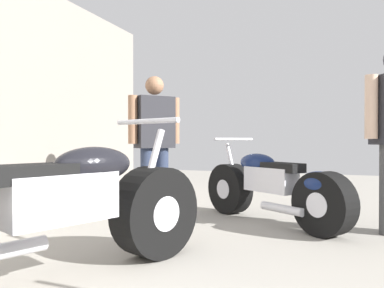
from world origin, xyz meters
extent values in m
plane|color=#9E998E|center=(0.00, 3.06, 0.00)|extent=(14.68, 14.68, 0.00)
cylinder|color=black|center=(-0.53, 2.63, 0.34)|extent=(0.49, 0.72, 0.68)
cylinder|color=silver|center=(-0.53, 2.63, 0.34)|extent=(0.34, 0.34, 0.26)
cube|color=silver|center=(-0.82, 1.92, 0.53)|extent=(0.49, 0.72, 0.30)
ellipsoid|color=black|center=(-0.73, 2.14, 0.72)|extent=(0.46, 0.62, 0.23)
cube|color=black|center=(-0.89, 1.74, 0.69)|extent=(0.41, 0.56, 0.11)
cylinder|color=silver|center=(-0.54, 2.59, 0.66)|extent=(0.15, 0.27, 0.62)
cylinder|color=silver|center=(-0.56, 2.55, 1.02)|extent=(0.62, 0.28, 0.04)
cylinder|color=black|center=(-0.43, 4.50, 0.30)|extent=(0.60, 0.52, 0.59)
cylinder|color=silver|center=(-0.43, 4.50, 0.30)|extent=(0.31, 0.31, 0.22)
cylinder|color=black|center=(0.66, 3.72, 0.30)|extent=(0.60, 0.52, 0.59)
cylinder|color=silver|center=(0.66, 3.72, 0.30)|extent=(0.31, 0.31, 0.22)
cube|color=silver|center=(0.11, 4.11, 0.46)|extent=(0.61, 0.53, 0.26)
ellipsoid|color=navy|center=(-0.05, 4.23, 0.63)|extent=(0.53, 0.48, 0.20)
cube|color=black|center=(0.25, 4.01, 0.60)|extent=(0.48, 0.43, 0.09)
ellipsoid|color=navy|center=(0.62, 3.75, 0.48)|extent=(0.47, 0.43, 0.22)
cylinder|color=silver|center=(-0.40, 4.48, 0.57)|extent=(0.22, 0.17, 0.54)
cylinder|color=silver|center=(-0.37, 4.46, 0.89)|extent=(0.36, 0.48, 0.03)
cylinder|color=silver|center=(0.26, 3.84, 0.21)|extent=(0.46, 0.37, 0.08)
cylinder|color=#2D3851|center=(-1.18, 4.18, 0.39)|extent=(0.21, 0.21, 0.79)
cylinder|color=#2D3851|center=(-1.30, 4.03, 0.39)|extent=(0.21, 0.21, 0.79)
cube|color=#2D2D33|center=(-1.24, 4.11, 1.09)|extent=(0.46, 0.48, 0.60)
cylinder|color=#9E7051|center=(-1.07, 4.32, 1.11)|extent=(0.15, 0.15, 0.55)
cylinder|color=#9E7051|center=(-1.41, 3.90, 1.11)|extent=(0.15, 0.15, 0.55)
sphere|color=#9E7051|center=(-1.24, 4.11, 1.52)|extent=(0.22, 0.22, 0.22)
cylinder|color=beige|center=(1.06, 3.90, 1.18)|extent=(0.16, 0.16, 0.59)
camera|label=1|loc=(0.73, 0.00, 0.88)|focal=36.16mm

